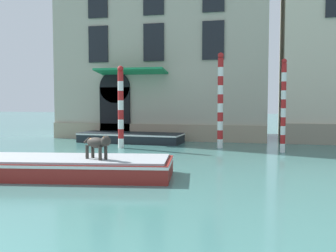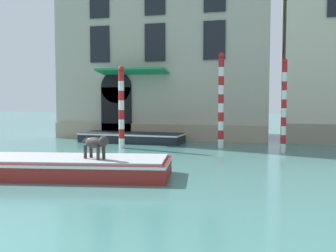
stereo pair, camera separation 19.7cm
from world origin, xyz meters
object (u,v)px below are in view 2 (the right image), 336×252
mooring_pole_0 (121,107)px  mooring_pole_1 (221,100)px  boat_moored_near_palazzo (132,137)px  mooring_pole_2 (284,105)px  dog_on_deck (96,143)px  boat_foreground (46,166)px

mooring_pole_0 → mooring_pole_1: mooring_pole_1 is taller
boat_moored_near_palazzo → mooring_pole_0: (0.32, -2.35, 1.69)m
mooring_pole_2 → dog_on_deck: bearing=-127.3°
mooring_pole_1 → boat_foreground: bearing=-118.2°
dog_on_deck → boat_moored_near_palazzo: 9.71m
dog_on_deck → mooring_pole_1: size_ratio=0.22×
mooring_pole_0 → mooring_pole_2: 7.40m
mooring_pole_0 → mooring_pole_2: (7.40, 0.14, 0.09)m
boat_foreground → mooring_pole_1: 9.40m
boat_foreground → dog_on_deck: size_ratio=7.68×
mooring_pole_1 → boat_moored_near_palazzo: bearing=165.3°
boat_foreground → mooring_pole_2: bearing=36.0°
dog_on_deck → mooring_pole_0: bearing=129.2°
boat_moored_near_palazzo → dog_on_deck: bearing=-73.6°
dog_on_deck → mooring_pole_0: size_ratio=0.26×
mooring_pole_1 → mooring_pole_2: bearing=-18.1°
boat_moored_near_palazzo → mooring_pole_0: 2.91m
boat_foreground → dog_on_deck: dog_on_deck is taller
mooring_pole_0 → mooring_pole_2: bearing=1.1°
boat_moored_near_palazzo → mooring_pole_2: (7.72, -2.21, 1.77)m
boat_moored_near_palazzo → mooring_pole_1: bearing=-11.6°
dog_on_deck → mooring_pole_1: bearing=95.8°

